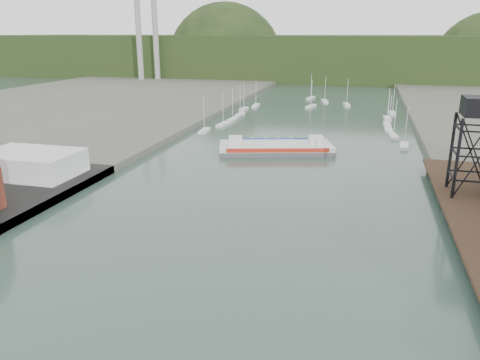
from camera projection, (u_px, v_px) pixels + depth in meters
The scene contains 5 objects.
white_shed at pixel (30, 163), 89.59m from camera, with size 18.00×12.00×4.50m, color silver.
marina_sailboats at pixel (313, 116), 161.25m from camera, with size 57.71×92.65×0.90m.
smokestacks at pixel (147, 28), 265.09m from camera, with size 11.20×8.20×60.00m.
distant_hills at pixel (336, 60), 309.25m from camera, with size 500.00×120.00×80.00m.
chain_ferry at pixel (276, 148), 113.48m from camera, with size 29.09×17.90×3.91m.
Camera 1 is at (17.24, -23.03, 27.80)m, focal length 35.00 mm.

